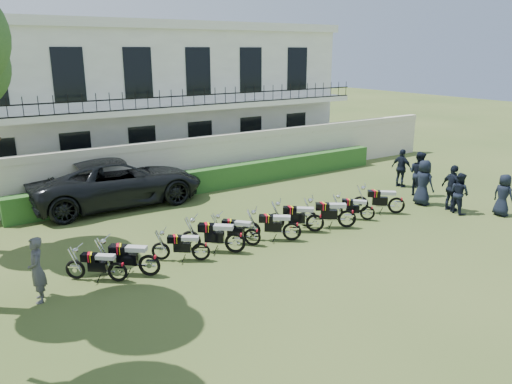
# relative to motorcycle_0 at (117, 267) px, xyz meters

# --- Properties ---
(ground) EXTENTS (100.00, 100.00, 0.00)m
(ground) POSITION_rel_motorcycle_0_xyz_m (6.03, -0.45, -0.44)
(ground) COLOR #3A5120
(ground) RESTS_ON ground
(perimeter_wall) EXTENTS (30.00, 0.35, 2.30)m
(perimeter_wall) POSITION_rel_motorcycle_0_xyz_m (6.03, 7.55, 0.73)
(perimeter_wall) COLOR beige
(perimeter_wall) RESTS_ON ground
(hedge) EXTENTS (18.00, 0.60, 1.00)m
(hedge) POSITION_rel_motorcycle_0_xyz_m (7.03, 6.75, 0.06)
(hedge) COLOR #254F1C
(hedge) RESTS_ON ground
(building) EXTENTS (20.40, 9.60, 7.40)m
(building) POSITION_rel_motorcycle_0_xyz_m (6.03, 13.51, 3.27)
(building) COLOR white
(building) RESTS_ON ground
(motorcycle_0) EXTENTS (1.40, 1.21, 0.96)m
(motorcycle_0) POSITION_rel_motorcycle_0_xyz_m (0.00, 0.00, 0.00)
(motorcycle_0) COLOR black
(motorcycle_0) RESTS_ON ground
(motorcycle_1) EXTENTS (1.58, 1.36, 1.08)m
(motorcycle_1) POSITION_rel_motorcycle_0_xyz_m (0.85, -0.16, 0.06)
(motorcycle_1) COLOR black
(motorcycle_1) RESTS_ON ground
(motorcycle_2) EXTENTS (1.49, 1.09, 0.96)m
(motorcycle_2) POSITION_rel_motorcycle_0_xyz_m (2.53, 0.01, 0.00)
(motorcycle_2) COLOR black
(motorcycle_2) RESTS_ON ground
(motorcycle_3) EXTENTS (1.62, 1.44, 1.13)m
(motorcycle_3) POSITION_rel_motorcycle_0_xyz_m (3.68, -0.07, 0.08)
(motorcycle_3) COLOR black
(motorcycle_3) RESTS_ON ground
(motorcycle_4) EXTENTS (1.25, 1.41, 0.98)m
(motorcycle_4) POSITION_rel_motorcycle_0_xyz_m (4.46, 0.15, 0.01)
(motorcycle_4) COLOR black
(motorcycle_4) RESTS_ON ground
(motorcycle_5) EXTENTS (1.61, 1.28, 1.07)m
(motorcycle_5) POSITION_rel_motorcycle_0_xyz_m (5.77, -0.22, 0.05)
(motorcycle_5) COLOR black
(motorcycle_5) RESTS_ON ground
(motorcycle_6) EXTENTS (1.61, 1.34, 1.09)m
(motorcycle_6) POSITION_rel_motorcycle_0_xyz_m (6.94, -0.01, 0.06)
(motorcycle_6) COLOR black
(motorcycle_6) RESTS_ON ground
(motorcycle_7) EXTENTS (1.71, 1.26, 1.11)m
(motorcycle_7) POSITION_rel_motorcycle_0_xyz_m (8.16, -0.31, 0.07)
(motorcycle_7) COLOR black
(motorcycle_7) RESTS_ON ground
(motorcycle_8) EXTENTS (1.24, 1.29, 0.93)m
(motorcycle_8) POSITION_rel_motorcycle_0_xyz_m (9.36, -0.13, -0.01)
(motorcycle_8) COLOR black
(motorcycle_8) RESTS_ON ground
(motorcycle_9) EXTENTS (1.60, 1.37, 1.10)m
(motorcycle_9) POSITION_rel_motorcycle_0_xyz_m (10.84, -0.19, 0.06)
(motorcycle_9) COLOR black
(motorcycle_9) RESTS_ON ground
(suv) EXTENTS (6.96, 3.36, 1.91)m
(suv) POSITION_rel_motorcycle_0_xyz_m (2.39, 7.00, 0.51)
(suv) COLOR black
(suv) RESTS_ON ground
(inspector) EXTENTS (0.50, 0.67, 1.69)m
(inspector) POSITION_rel_motorcycle_0_xyz_m (-1.98, 0.07, 0.40)
(inspector) COLOR #505055
(inspector) RESTS_ON ground
(officer_0) EXTENTS (0.55, 0.81, 1.62)m
(officer_0) POSITION_rel_motorcycle_0_xyz_m (14.04, -2.52, 0.36)
(officer_0) COLOR black
(officer_0) RESTS_ON ground
(officer_1) EXTENTS (0.73, 0.87, 1.60)m
(officer_1) POSITION_rel_motorcycle_0_xyz_m (12.92, -1.43, 0.36)
(officer_1) COLOR black
(officer_1) RESTS_ON ground
(officer_2) EXTENTS (0.63, 1.13, 1.83)m
(officer_2) POSITION_rel_motorcycle_0_xyz_m (12.94, -1.09, 0.47)
(officer_2) COLOR black
(officer_2) RESTS_ON ground
(officer_3) EXTENTS (0.62, 0.92, 1.85)m
(officer_3) POSITION_rel_motorcycle_0_xyz_m (12.68, 0.07, 0.48)
(officer_3) COLOR black
(officer_3) RESTS_ON ground
(officer_4) EXTENTS (0.75, 0.95, 1.93)m
(officer_4) POSITION_rel_motorcycle_0_xyz_m (13.63, 1.06, 0.52)
(officer_4) COLOR black
(officer_4) RESTS_ON ground
(officer_5) EXTENTS (0.56, 1.08, 1.76)m
(officer_5) POSITION_rel_motorcycle_0_xyz_m (14.09, 2.40, 0.43)
(officer_5) COLOR black
(officer_5) RESTS_ON ground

